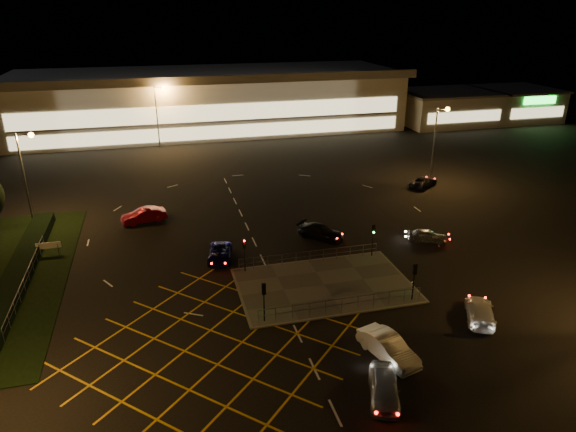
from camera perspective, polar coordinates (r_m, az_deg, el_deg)
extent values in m
plane|color=black|center=(44.64, 0.78, -6.83)|extent=(180.00, 180.00, 0.00)
cube|color=#4C4944|center=(43.47, 4.05, -7.66)|extent=(14.00, 9.00, 0.12)
cube|color=black|center=(50.06, -27.71, -5.56)|extent=(2.00, 26.00, 1.00)
cube|color=beige|center=(101.53, -8.76, 12.49)|extent=(70.00, 25.00, 10.00)
cube|color=slate|center=(100.81, -8.94, 15.40)|extent=(72.00, 26.50, 0.60)
cube|color=#FFEAA5|center=(89.25, -7.83, 11.23)|extent=(66.00, 0.20, 3.00)
cube|color=#FFEAA5|center=(89.90, -7.72, 9.23)|extent=(66.00, 0.20, 2.20)
cube|color=beige|center=(109.22, 17.07, 11.40)|extent=(18.00, 14.00, 6.00)
cube|color=slate|center=(108.72, 17.26, 13.02)|extent=(18.80, 14.80, 0.40)
cube|color=#FFEAA5|center=(103.45, 19.05, 10.38)|extent=(15.30, 0.20, 2.00)
cube|color=beige|center=(118.28, 23.85, 11.27)|extent=(14.00, 14.00, 6.00)
cube|color=slate|center=(117.83, 24.09, 12.76)|extent=(14.80, 14.80, 0.40)
cube|color=#FFEAA5|center=(112.98, 25.98, 10.28)|extent=(11.90, 0.20, 2.00)
cube|color=#19E533|center=(112.52, 26.21, 11.46)|extent=(7.00, 0.30, 1.40)
cylinder|color=slate|center=(59.60, -27.18, 3.46)|extent=(0.20, 0.20, 10.00)
cylinder|color=slate|center=(58.29, -27.33, 8.00)|extent=(1.40, 0.12, 0.12)
sphere|color=orange|center=(58.15, -26.65, 8.04)|extent=(0.56, 0.56, 0.56)
cylinder|color=slate|center=(69.17, 15.87, 7.41)|extent=(0.20, 0.20, 10.00)
cylinder|color=slate|center=(68.53, 16.81, 11.30)|extent=(1.40, 0.12, 0.12)
sphere|color=orange|center=(68.90, 17.31, 11.26)|extent=(0.56, 0.56, 0.56)
cylinder|color=slate|center=(87.21, -14.33, 10.50)|extent=(0.20, 0.20, 10.00)
cylinder|color=slate|center=(86.43, -14.16, 13.66)|extent=(1.40, 0.12, 0.12)
sphere|color=orange|center=(86.45, -13.69, 13.67)|extent=(0.56, 0.56, 0.56)
cylinder|color=slate|center=(97.93, 10.20, 12.05)|extent=(0.20, 0.20, 10.00)
cylinder|color=slate|center=(97.52, 10.78, 14.83)|extent=(1.40, 0.12, 0.12)
sphere|color=orange|center=(97.83, 11.17, 14.79)|extent=(0.56, 0.56, 0.56)
cylinder|color=black|center=(37.97, -2.68, -9.68)|extent=(0.10, 0.10, 3.00)
cube|color=black|center=(37.35, -2.71, -8.11)|extent=(0.28, 0.18, 0.90)
sphere|color=#19FF33|center=(37.46, -2.75, -8.01)|extent=(0.16, 0.16, 0.16)
cylinder|color=black|center=(41.73, 13.78, -7.21)|extent=(0.10, 0.10, 3.00)
cube|color=black|center=(41.16, 13.93, -5.75)|extent=(0.28, 0.18, 0.90)
sphere|color=#19FF33|center=(41.26, 13.85, -5.67)|extent=(0.16, 0.16, 0.16)
cylinder|color=black|center=(44.85, -4.84, -4.43)|extent=(0.10, 0.10, 3.00)
cube|color=black|center=(44.33, -4.89, -3.04)|extent=(0.28, 0.18, 0.90)
sphere|color=#FF0C0C|center=(44.21, -4.86, -3.11)|extent=(0.16, 0.16, 0.16)
cylinder|color=black|center=(48.07, 9.39, -2.76)|extent=(0.10, 0.10, 3.00)
cube|color=black|center=(47.58, 9.48, -1.45)|extent=(0.28, 0.18, 0.90)
sphere|color=#19FF33|center=(47.48, 9.54, -1.51)|extent=(0.16, 0.16, 0.16)
imported|color=silver|center=(32.58, 10.64, -18.20)|extent=(3.13, 4.66, 1.47)
imported|color=white|center=(35.63, 11.07, -14.13)|extent=(2.96, 5.09, 1.58)
imported|color=#0C0C4B|center=(47.74, -7.58, -4.15)|extent=(2.92, 4.83, 1.26)
imported|color=black|center=(51.74, 3.67, -1.76)|extent=(4.75, 4.79, 1.39)
imported|color=#ACAFB4|center=(52.75, 15.22, -2.11)|extent=(4.08, 3.01, 1.29)
imported|color=maroon|center=(57.58, -15.72, 0.06)|extent=(4.99, 2.69, 1.56)
imported|color=black|center=(68.92, 14.80, 3.68)|extent=(4.99, 4.39, 1.28)
imported|color=silver|center=(41.35, 20.57, -9.87)|extent=(3.90, 5.04, 1.36)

